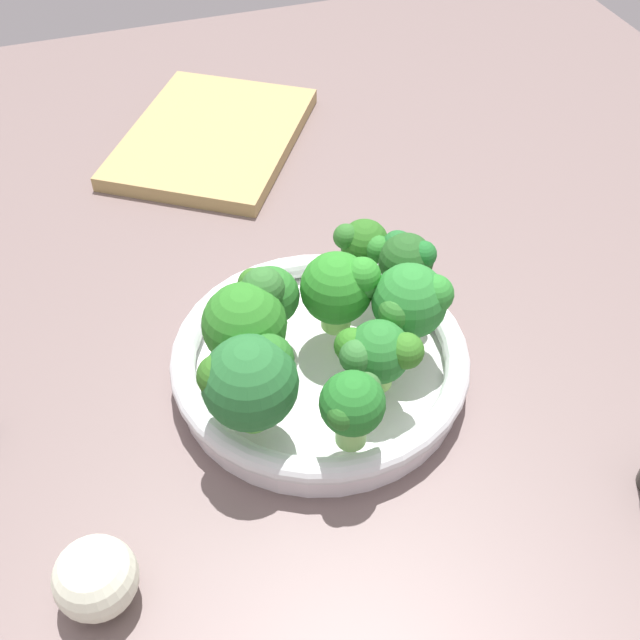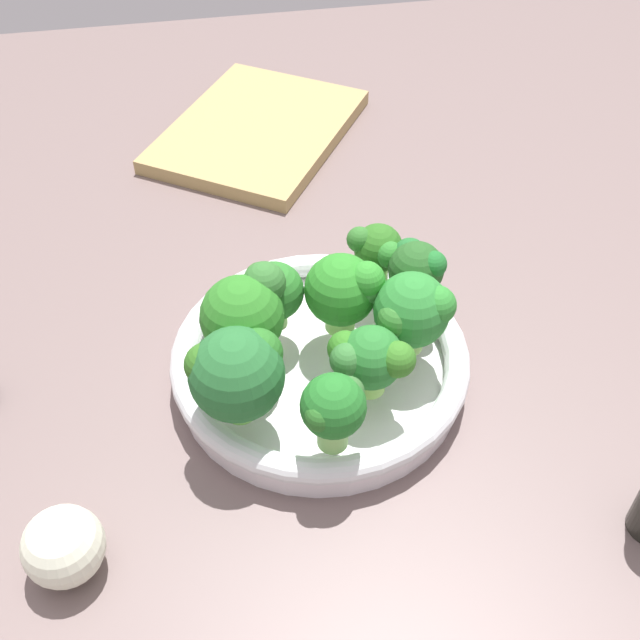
# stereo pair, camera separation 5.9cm
# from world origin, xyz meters

# --- Properties ---
(ground_plane) EXTENTS (1.30, 1.30, 0.03)m
(ground_plane) POSITION_xyz_m (0.00, 0.00, -0.01)
(ground_plane) COLOR #6E5B59
(bowl) EXTENTS (0.24, 0.24, 0.04)m
(bowl) POSITION_xyz_m (-0.03, -0.04, 0.02)
(bowl) COLOR white
(bowl) RESTS_ON ground_plane
(broccoli_floret_0) EXTENTS (0.07, 0.07, 0.07)m
(broccoli_floret_0) POSITION_xyz_m (-0.08, 0.03, 0.08)
(broccoli_floret_0) COLOR #77C04D
(broccoli_floret_0) RESTS_ON bowl
(broccoli_floret_1) EXTENTS (0.04, 0.04, 0.06)m
(broccoli_floret_1) POSITION_xyz_m (-0.12, -0.03, 0.07)
(broccoli_floret_1) COLOR #8BCC69
(broccoli_floret_1) RESTS_ON bowl
(broccoli_floret_2) EXTENTS (0.06, 0.06, 0.07)m
(broccoli_floret_2) POSITION_xyz_m (-0.01, -0.06, 0.08)
(broccoli_floret_2) COLOR #98DA65
(broccoli_floret_2) RESTS_ON bowl
(broccoli_floret_3) EXTENTS (0.05, 0.05, 0.06)m
(broccoli_floret_3) POSITION_xyz_m (0.03, -0.10, 0.07)
(broccoli_floret_3) COLOR #79C04E
(broccoli_floret_3) RESTS_ON bowl
(broccoli_floret_4) EXTENTS (0.05, 0.04, 0.06)m
(broccoli_floret_4) POSITION_xyz_m (0.00, -0.12, 0.08)
(broccoli_floret_4) COLOR #95C661
(broccoli_floret_4) RESTS_ON bowl
(broccoli_floret_5) EXTENTS (0.06, 0.06, 0.07)m
(broccoli_floret_5) POSITION_xyz_m (-0.04, -0.11, 0.08)
(broccoli_floret_5) COLOR #90CE60
(broccoli_floret_5) RESTS_ON bowl
(broccoli_floret_6) EXTENTS (0.05, 0.05, 0.06)m
(broccoli_floret_6) POSITION_xyz_m (0.01, -0.01, 0.07)
(broccoli_floret_6) COLOR #9ACC6A
(broccoli_floret_6) RESTS_ON bowl
(broccoli_floret_7) EXTENTS (0.06, 0.07, 0.08)m
(broccoli_floret_7) POSITION_xyz_m (-0.03, 0.02, 0.08)
(broccoli_floret_7) COLOR #7EB958
(broccoli_floret_7) RESTS_ON bowl
(broccoli_floret_8) EXTENTS (0.05, 0.06, 0.06)m
(broccoli_floret_8) POSITION_xyz_m (-0.08, -0.07, 0.07)
(broccoli_floret_8) COLOR #88C254
(broccoli_floret_8) RESTS_ON bowl
(cutting_board) EXTENTS (0.29, 0.28, 0.02)m
(cutting_board) POSITION_xyz_m (0.33, -0.03, 0.01)
(cutting_board) COLOR tan
(cutting_board) RESTS_ON ground_plane
(garlic_bulb) EXTENTS (0.05, 0.05, 0.05)m
(garlic_bulb) POSITION_xyz_m (-0.16, 0.15, 0.03)
(garlic_bulb) COLOR silver
(garlic_bulb) RESTS_ON ground_plane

